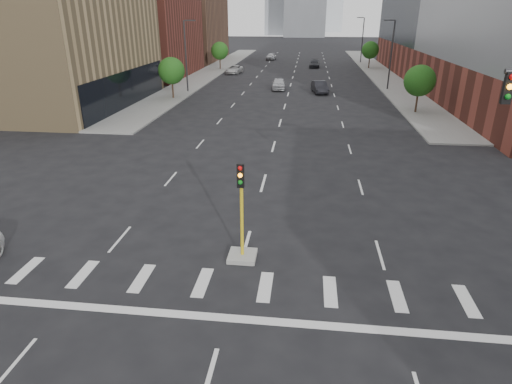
% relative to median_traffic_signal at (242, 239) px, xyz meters
% --- Properties ---
extents(sidewalk_left_far, '(5.00, 92.00, 0.15)m').
position_rel_median_traffic_signal_xyz_m(sidewalk_left_far, '(-15.00, 65.03, -0.90)').
color(sidewalk_left_far, gray).
rests_on(sidewalk_left_far, ground).
extents(sidewalk_right_far, '(5.00, 92.00, 0.15)m').
position_rel_median_traffic_signal_xyz_m(sidewalk_right_far, '(15.00, 65.03, -0.90)').
color(sidewalk_right_far, gray).
rests_on(sidewalk_right_far, ground).
extents(building_left_mid, '(20.00, 24.00, 14.00)m').
position_rel_median_traffic_signal_xyz_m(building_left_mid, '(-27.50, 31.03, 6.03)').
color(building_left_mid, '#A0855A').
rests_on(building_left_mid, ground).
extents(building_left_far_a, '(20.00, 22.00, 12.00)m').
position_rel_median_traffic_signal_xyz_m(building_left_far_a, '(-27.50, 57.03, 5.03)').
color(building_left_far_a, brown).
rests_on(building_left_far_a, ground).
extents(building_left_far_b, '(20.00, 24.00, 13.00)m').
position_rel_median_traffic_signal_xyz_m(building_left_far_b, '(-27.50, 83.03, 5.53)').
color(building_left_far_b, brown).
rests_on(building_left_far_b, ground).
extents(building_right_main, '(24.00, 70.00, 22.00)m').
position_rel_median_traffic_signal_xyz_m(building_right_main, '(29.50, 51.03, 10.03)').
color(building_right_main, brown).
rests_on(building_right_main, ground).
extents(median_traffic_signal, '(1.20, 1.20, 4.40)m').
position_rel_median_traffic_signal_xyz_m(median_traffic_signal, '(0.00, 0.00, 0.00)').
color(median_traffic_signal, '#999993').
rests_on(median_traffic_signal, ground).
extents(streetlight_right_a, '(1.60, 0.22, 9.07)m').
position_rel_median_traffic_signal_xyz_m(streetlight_right_a, '(13.41, 46.03, 4.04)').
color(streetlight_right_a, '#2D2D30').
rests_on(streetlight_right_a, ground).
extents(streetlight_right_b, '(1.60, 0.22, 9.07)m').
position_rel_median_traffic_signal_xyz_m(streetlight_right_b, '(13.41, 81.03, 4.04)').
color(streetlight_right_b, '#2D2D30').
rests_on(streetlight_right_b, ground).
extents(streetlight_left, '(1.60, 0.22, 9.07)m').
position_rel_median_traffic_signal_xyz_m(streetlight_left, '(-13.41, 41.03, 4.04)').
color(streetlight_left, '#2D2D30').
rests_on(streetlight_left, ground).
extents(tree_left_near, '(3.20, 3.20, 4.85)m').
position_rel_median_traffic_signal_xyz_m(tree_left_near, '(-14.00, 36.03, 2.42)').
color(tree_left_near, '#382619').
rests_on(tree_left_near, ground).
extents(tree_left_far, '(3.20, 3.20, 4.85)m').
position_rel_median_traffic_signal_xyz_m(tree_left_far, '(-14.00, 66.03, 2.42)').
color(tree_left_far, '#382619').
rests_on(tree_left_far, ground).
extents(tree_right_near, '(3.20, 3.20, 4.85)m').
position_rel_median_traffic_signal_xyz_m(tree_right_near, '(14.00, 31.03, 2.42)').
color(tree_right_near, '#382619').
rests_on(tree_right_near, ground).
extents(tree_right_far, '(3.20, 3.20, 4.85)m').
position_rel_median_traffic_signal_xyz_m(tree_right_far, '(14.00, 71.03, 2.42)').
color(tree_right_far, '#382619').
rests_on(tree_right_far, ground).
extents(car_near_left, '(2.09, 4.70, 1.57)m').
position_rel_median_traffic_signal_xyz_m(car_near_left, '(-1.50, 44.73, -0.19)').
color(car_near_left, '#B1B2B6').
rests_on(car_near_left, ground).
extents(car_mid_right, '(2.39, 4.93, 1.56)m').
position_rel_median_traffic_signal_xyz_m(car_mid_right, '(4.10, 42.47, -0.19)').
color(car_mid_right, black).
rests_on(car_mid_right, ground).
extents(car_far_left, '(2.80, 5.18, 1.38)m').
position_rel_median_traffic_signal_xyz_m(car_far_left, '(-10.50, 60.88, -0.28)').
color(car_far_left, '#B6B6B6').
rests_on(car_far_left, ground).
extents(car_deep_right, '(2.12, 4.73, 1.35)m').
position_rel_median_traffic_signal_xyz_m(car_deep_right, '(3.65, 71.55, -0.30)').
color(car_deep_right, '#222428').
rests_on(car_deep_right, ground).
extents(car_distant, '(2.26, 4.64, 1.52)m').
position_rel_median_traffic_signal_xyz_m(car_distant, '(-6.00, 85.33, -0.21)').
color(car_distant, silver).
rests_on(car_distant, ground).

